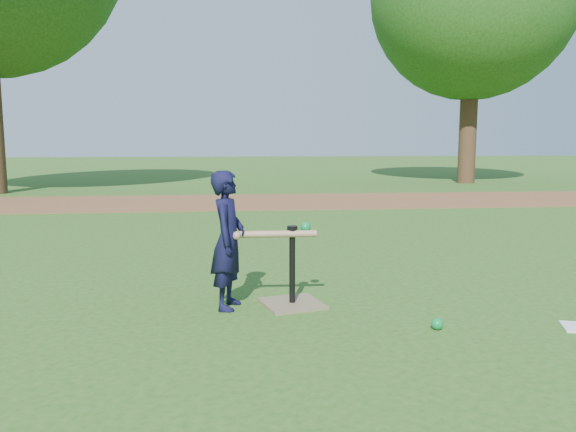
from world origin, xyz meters
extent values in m
plane|color=#285116|center=(0.00, 0.00, 0.00)|extent=(80.00, 80.00, 0.00)
cube|color=brown|center=(0.00, 7.50, 0.01)|extent=(24.00, 3.00, 0.01)
imported|color=black|center=(-0.53, 0.19, 0.52)|extent=(0.33, 0.42, 1.04)
sphere|color=#0C873B|center=(0.85, -0.47, 0.04)|extent=(0.08, 0.08, 0.08)
cube|color=#75654A|center=(-0.04, 0.20, 0.01)|extent=(0.53, 0.53, 0.02)
cylinder|color=black|center=(-0.04, 0.20, 0.30)|extent=(0.05, 0.05, 0.55)
cylinder|color=black|center=(-0.04, 0.20, 0.58)|extent=(0.08, 0.08, 0.06)
cylinder|color=tan|center=(-0.16, 0.18, 0.56)|extent=(0.60, 0.07, 0.05)
sphere|color=tan|center=(-0.46, 0.14, 0.56)|extent=(0.06, 0.06, 0.06)
sphere|color=#0C873B|center=(0.07, 0.27, 0.59)|extent=(0.08, 0.08, 0.08)
cylinder|color=#382316|center=(6.50, 12.00, 1.71)|extent=(0.50, 0.50, 3.42)
camera|label=1|loc=(-0.52, -3.95, 1.26)|focal=35.00mm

